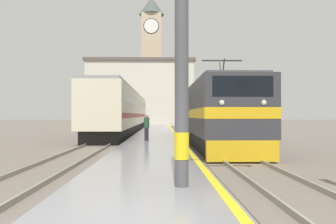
{
  "coord_description": "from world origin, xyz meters",
  "views": [
    {
      "loc": [
        0.38,
        -4.89,
        1.85
      ],
      "look_at": [
        1.04,
        24.31,
        2.14
      ],
      "focal_mm": 35.0,
      "sensor_mm": 36.0,
      "label": 1
    }
  ],
  "objects": [
    {
      "name": "ground_plane",
      "position": [
        0.0,
        30.0,
        0.0
      ],
      "size": [
        200.0,
        200.0,
        0.0
      ],
      "primitive_type": "plane",
      "color": "#70665B"
    },
    {
      "name": "person_on_platform",
      "position": [
        -0.49,
        15.5,
        1.14
      ],
      "size": [
        0.34,
        0.34,
        1.65
      ],
      "color": "#23232D",
      "rests_on": "platform"
    },
    {
      "name": "catenary_mast",
      "position": [
        0.94,
        2.38,
        3.72
      ],
      "size": [
        2.95,
        0.33,
        7.01
      ],
      "color": "#4C4C51",
      "rests_on": "platform"
    },
    {
      "name": "station_building",
      "position": [
        -3.2,
        55.56,
        5.86
      ],
      "size": [
        19.16,
        10.5,
        11.67
      ],
      "color": "beige",
      "rests_on": "ground"
    },
    {
      "name": "rail_track_far",
      "position": [
        -3.35,
        25.0,
        0.03
      ],
      "size": [
        2.83,
        140.0,
        0.16
      ],
      "color": "#70665B",
      "rests_on": "ground"
    },
    {
      "name": "clock_tower",
      "position": [
        -1.63,
        67.34,
        14.89
      ],
      "size": [
        5.45,
        5.45,
        27.98
      ],
      "color": "tan",
      "rests_on": "ground"
    },
    {
      "name": "passenger_train",
      "position": [
        -3.35,
        29.61,
        2.25
      ],
      "size": [
        2.92,
        30.79,
        4.2
      ],
      "color": "black",
      "rests_on": "ground"
    },
    {
      "name": "rail_track_near",
      "position": [
        3.48,
        25.0,
        0.03
      ],
      "size": [
        2.84,
        140.0,
        0.16
      ],
      "color": "#70665B",
      "rests_on": "ground"
    },
    {
      "name": "platform",
      "position": [
        0.0,
        25.0,
        0.14
      ],
      "size": [
        3.59,
        140.0,
        0.28
      ],
      "color": "gray",
      "rests_on": "ground"
    },
    {
      "name": "locomotive_train",
      "position": [
        3.48,
        15.69,
        1.88
      ],
      "size": [
        2.92,
        16.87,
        4.64
      ],
      "color": "black",
      "rests_on": "ground"
    }
  ]
}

